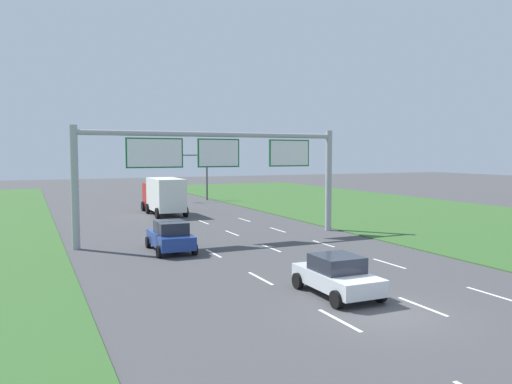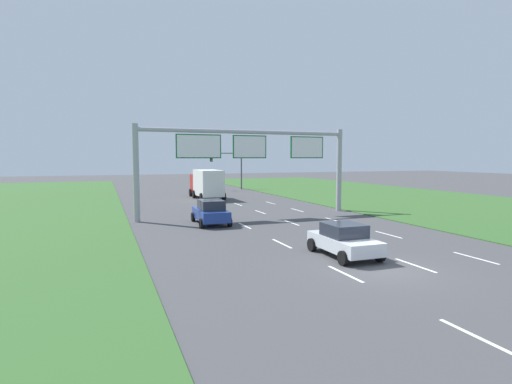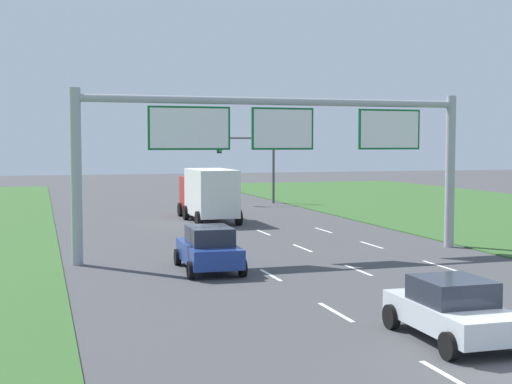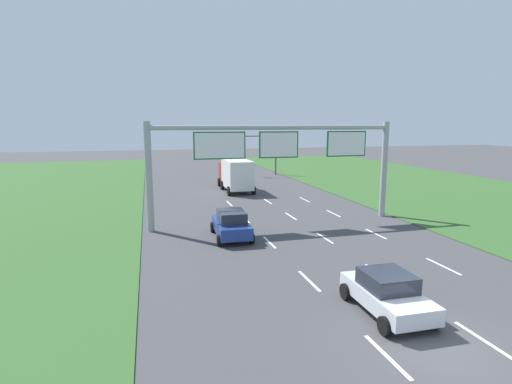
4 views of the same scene
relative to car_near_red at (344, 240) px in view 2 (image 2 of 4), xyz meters
name	(u,v)px [view 2 (image 2 of 4)]	position (x,y,z in m)	size (l,w,h in m)	color
ground_plane	(381,269)	(0.18, -2.48, -0.77)	(200.00, 200.00, 0.00)	#424244
grass_verge_right	(510,213)	(21.18, 7.52, -0.74)	(24.00, 120.00, 0.06)	#335B28
lane_dashes_inner_left	(309,256)	(-1.57, 0.52, -0.76)	(0.14, 44.40, 0.01)	white
lane_dashes_inner_right	(371,250)	(1.93, 0.52, -0.76)	(0.14, 44.40, 0.01)	white
lane_dashes_slip	(426,245)	(5.43, 0.52, -0.76)	(0.14, 44.40, 0.01)	white
car_near_red	(344,240)	(0.00, 0.00, 0.00)	(2.14, 3.93, 1.53)	silver
car_lead_silver	(211,212)	(-3.53, 11.05, 0.08)	(2.22, 4.20, 1.70)	navy
box_truck	(206,183)	(0.38, 28.06, 0.97)	(2.73, 7.29, 3.25)	#B21E19
sign_gantry	(249,153)	(0.29, 13.87, 4.17)	(17.24, 0.44, 7.00)	#9EA0A5
traffic_light_mast	(229,163)	(6.50, 39.47, 3.10)	(4.76, 0.49, 5.60)	#47494F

